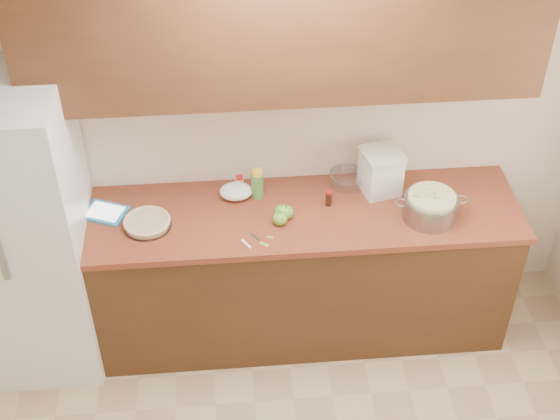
{
  "coord_description": "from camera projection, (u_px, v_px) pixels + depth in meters",
  "views": [
    {
      "loc": [
        -0.32,
        -1.83,
        3.69
      ],
      "look_at": [
        -0.03,
        1.43,
        0.98
      ],
      "focal_mm": 50.0,
      "sensor_mm": 36.0,
      "label": 1
    }
  ],
  "objects": [
    {
      "name": "room_shell",
      "position": [
        321.0,
        384.0,
        2.95
      ],
      "size": [
        3.6,
        3.6,
        3.6
      ],
      "color": "tan",
      "rests_on": "ground"
    },
    {
      "name": "peel_b",
      "position": [
        270.0,
        237.0,
        4.16
      ],
      "size": [
        0.04,
        0.03,
        0.0
      ],
      "primitive_type": "cube",
      "rotation": [
        0.0,
        0.0,
        -0.49
      ],
      "color": "#77A751",
      "rests_on": "counter_run"
    },
    {
      "name": "lemon_bottle",
      "position": [
        257.0,
        184.0,
        4.38
      ],
      "size": [
        0.07,
        0.07,
        0.19
      ],
      "rotation": [
        0.0,
        0.0,
        -0.34
      ],
      "color": "#4C8C38",
      "rests_on": "counter_run"
    },
    {
      "name": "pie",
      "position": [
        147.0,
        223.0,
        4.22
      ],
      "size": [
        0.27,
        0.27,
        0.04
      ],
      "rotation": [
        0.0,
        0.0,
        -0.33
      ],
      "color": "silver",
      "rests_on": "counter_run"
    },
    {
      "name": "mixing_bowl",
      "position": [
        347.0,
        178.0,
        4.5
      ],
      "size": [
        0.21,
        0.21,
        0.08
      ],
      "rotation": [
        0.0,
        0.0,
        -0.12
      ],
      "color": "silver",
      "rests_on": "counter_run"
    },
    {
      "name": "colander",
      "position": [
        431.0,
        207.0,
        4.25
      ],
      "size": [
        0.4,
        0.3,
        0.15
      ],
      "rotation": [
        0.0,
        0.0,
        0.2
      ],
      "color": "gray",
      "rests_on": "counter_run"
    },
    {
      "name": "counter_run",
      "position": [
        285.0,
        272.0,
        4.62
      ],
      "size": [
        2.64,
        0.68,
        0.92
      ],
      "color": "#462A13",
      "rests_on": "ground"
    },
    {
      "name": "paper_towel",
      "position": [
        236.0,
        191.0,
        4.41
      ],
      "size": [
        0.23,
        0.21,
        0.08
      ],
      "primitive_type": "ellipsoid",
      "rotation": [
        0.0,
        0.0,
        0.33
      ],
      "color": "white",
      "rests_on": "counter_run"
    },
    {
      "name": "tablet",
      "position": [
        105.0,
        213.0,
        4.31
      ],
      "size": [
        0.28,
        0.25,
        0.02
      ],
      "rotation": [
        0.0,
        0.0,
        -0.39
      ],
      "color": "#2785BC",
      "rests_on": "counter_run"
    },
    {
      "name": "peel_a",
      "position": [
        285.0,
        218.0,
        4.28
      ],
      "size": [
        0.04,
        0.02,
        0.0
      ],
      "primitive_type": "cube",
      "rotation": [
        0.0,
        0.0,
        -0.18
      ],
      "color": "#77A751",
      "rests_on": "counter_run"
    },
    {
      "name": "apple_center",
      "position": [
        286.0,
        212.0,
        4.26
      ],
      "size": [
        0.08,
        0.08,
        0.09
      ],
      "color": "#609E2B",
      "rests_on": "counter_run"
    },
    {
      "name": "peel_d",
      "position": [
        264.0,
        244.0,
        4.12
      ],
      "size": [
        0.05,
        0.04,
        0.0
      ],
      "primitive_type": "cube",
      "rotation": [
        0.0,
        0.0,
        2.53
      ],
      "color": "#77A751",
      "rests_on": "counter_run"
    },
    {
      "name": "fridge",
      "position": [
        21.0,
        234.0,
        4.21
      ],
      "size": [
        0.7,
        0.7,
        1.8
      ],
      "primitive_type": "cube",
      "color": "white",
      "rests_on": "ground"
    },
    {
      "name": "cinnamon_shaker",
      "position": [
        240.0,
        184.0,
        4.43
      ],
      "size": [
        0.05,
        0.05,
        0.11
      ],
      "rotation": [
        0.0,
        0.0,
        0.17
      ],
      "color": "beige",
      "rests_on": "counter_run"
    },
    {
      "name": "upper_cabinets",
      "position": [
        283.0,
        30.0,
        3.78
      ],
      "size": [
        2.6,
        0.34,
        0.7
      ],
      "primitive_type": "cube",
      "color": "#552E1A",
      "rests_on": "room_shell"
    },
    {
      "name": "flour_canister",
      "position": [
        381.0,
        171.0,
        4.39
      ],
      "size": [
        0.26,
        0.26,
        0.27
      ],
      "rotation": [
        0.0,
        0.0,
        0.23
      ],
      "color": "white",
      "rests_on": "counter_run"
    },
    {
      "name": "paring_knife",
      "position": [
        247.0,
        243.0,
        4.12
      ],
      "size": [
        0.1,
        0.14,
        0.02
      ],
      "rotation": [
        0.0,
        0.0,
        0.55
      ],
      "color": "gray",
      "rests_on": "counter_run"
    },
    {
      "name": "apple_left",
      "position": [
        282.0,
        212.0,
        4.26
      ],
      "size": [
        0.09,
        0.09,
        0.1
      ],
      "color": "#609E2B",
      "rests_on": "counter_run"
    },
    {
      "name": "peel_c",
      "position": [
        275.0,
        222.0,
        4.26
      ],
      "size": [
        0.02,
        0.03,
        0.0
      ],
      "primitive_type": "cube",
      "rotation": [
        0.0,
        0.0,
        -1.82
      ],
      "color": "#77A751",
      "rests_on": "counter_run"
    },
    {
      "name": "vanilla_bottle",
      "position": [
        329.0,
        198.0,
        4.34
      ],
      "size": [
        0.04,
        0.04,
        0.1
      ],
      "rotation": [
        0.0,
        0.0,
        -0.35
      ],
      "color": "black",
      "rests_on": "counter_run"
    },
    {
      "name": "apple_front",
      "position": [
        280.0,
        218.0,
        4.22
      ],
      "size": [
        0.08,
        0.08,
        0.09
      ],
      "color": "#609E2B",
      "rests_on": "counter_run"
    }
  ]
}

